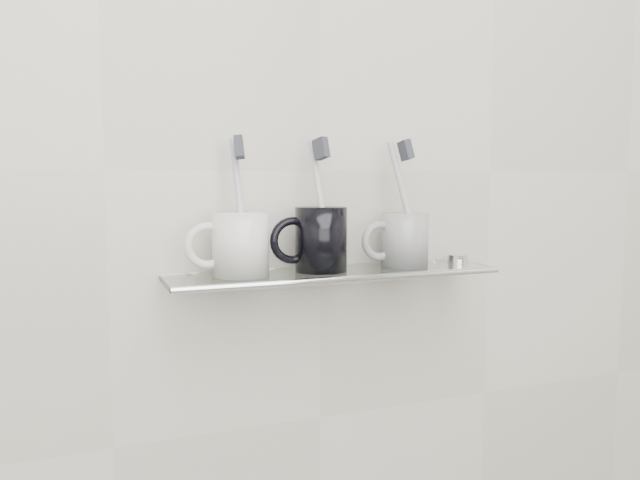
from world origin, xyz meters
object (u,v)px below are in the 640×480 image
mug_center (321,239)px  mug_right (405,240)px  mug_left (240,244)px  shelf_glass (335,273)px

mug_center → mug_right: 0.14m
mug_left → mug_center: mug_center is taller
shelf_glass → mug_right: mug_right is taller
mug_left → mug_right: mug_left is taller
shelf_glass → mug_left: bearing=178.0°
shelf_glass → mug_left: mug_left is taller
mug_left → mug_center: size_ratio=0.94×
mug_right → mug_left: bearing=170.9°
shelf_glass → mug_left: (-0.14, 0.00, 0.05)m
shelf_glass → mug_right: size_ratio=6.01×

